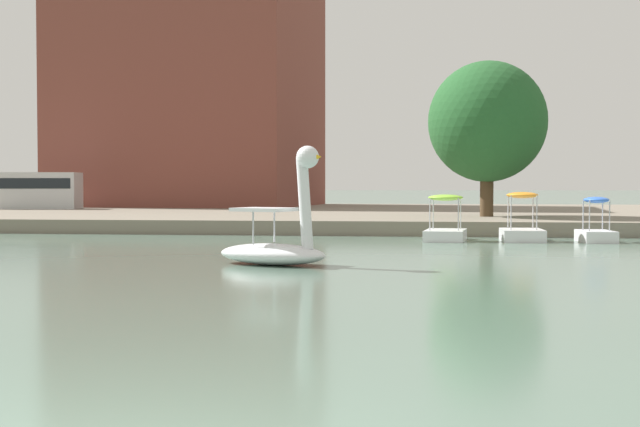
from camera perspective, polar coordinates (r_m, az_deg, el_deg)
shore_bank_far at (r=44.13m, az=4.34°, el=-0.10°), size 154.83×27.66×0.52m
swan_boat at (r=19.44m, az=-2.90°, el=-1.84°), size 2.93×2.12×2.68m
pedal_boat_lime at (r=28.17m, az=8.31°, el=-0.82°), size 1.46×2.22×1.50m
pedal_boat_orange at (r=28.42m, az=13.25°, el=-0.89°), size 1.31×2.01×1.58m
pedal_boat_blue at (r=28.61m, az=17.83°, el=-0.95°), size 1.08×1.77×1.43m
tree_broadleaf_behind_dock at (r=35.61m, az=11.02°, el=5.97°), size 5.11×6.01×6.28m
parked_van at (r=48.30m, az=-18.33°, el=1.54°), size 4.80×2.57×1.94m
apartment_block at (r=54.45m, az=-8.46°, el=8.81°), size 15.34×13.25×15.68m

